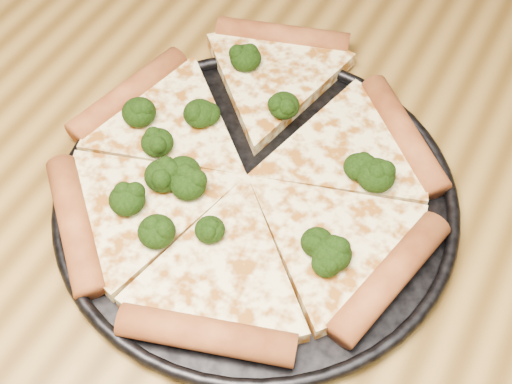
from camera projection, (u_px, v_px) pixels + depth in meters
The scene contains 4 objects.
dining_table at pixel (267, 319), 0.66m from camera, with size 1.20×0.90×0.75m.
pizza_pan at pixel (256, 197), 0.63m from camera, with size 0.36×0.36×0.02m.
pizza at pixel (248, 172), 0.63m from camera, with size 0.36×0.40×0.03m.
broccoli_florets at pixel (229, 167), 0.62m from camera, with size 0.26×0.25×0.03m.
Camera 1 is at (0.13, -0.26, 1.27)m, focal length 49.08 mm.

